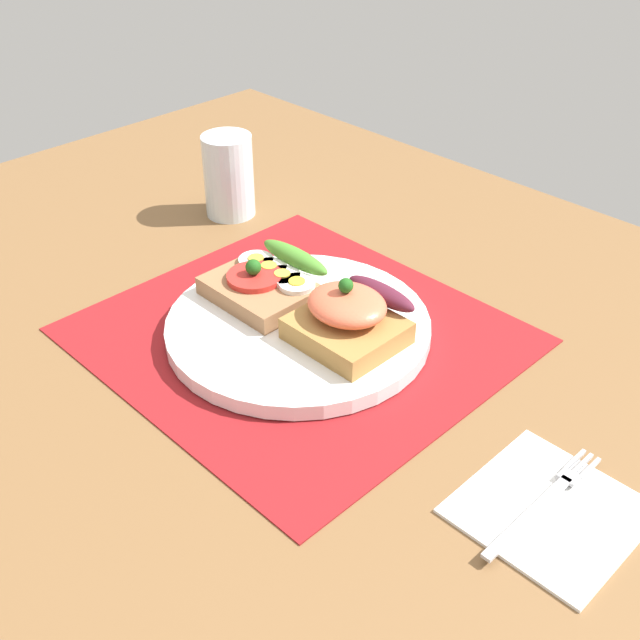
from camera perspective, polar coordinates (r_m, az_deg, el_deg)
The scene contains 8 objects.
ground_plane at distance 77.87cm, azimuth -1.55°, elevation -2.09°, with size 120.00×90.00×3.20cm, color brown.
placemat at distance 76.84cm, azimuth -1.57°, elevation -1.04°, with size 37.34×35.03×0.30cm, color maroon.
plate at distance 76.31cm, azimuth -1.58°, elevation -0.49°, with size 25.57×25.57×1.51cm, color white.
sandwich_egg_tomato at distance 79.28cm, azimuth -3.75°, elevation 2.85°, with size 10.46×9.52×4.06cm.
sandwich_salmon at distance 72.48cm, azimuth 2.19°, elevation 0.23°, with size 9.42×9.95×6.07cm.
napkin at distance 62.25cm, azimuth 16.30°, elevation -12.99°, with size 12.12×12.30×0.60cm, color white.
fork at distance 62.20cm, azimuth 16.02°, elevation -12.36°, with size 1.62×14.27×0.32cm.
drinking_glass at distance 97.86cm, azimuth -6.61°, elevation 10.31°, with size 6.06×6.06×10.10cm, color silver.
Camera 1 is at (45.93, -42.41, 44.82)cm, focal length 44.29 mm.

